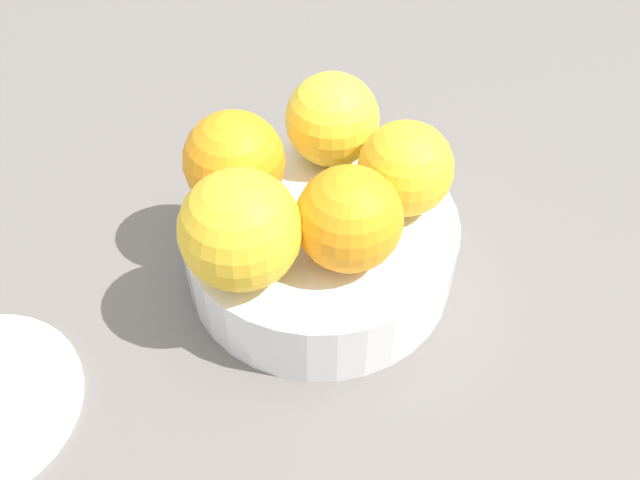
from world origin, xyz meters
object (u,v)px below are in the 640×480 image
at_px(orange_in_bowl_1, 234,161).
at_px(orange_in_bowl_3, 351,218).
at_px(orange_in_bowl_0, 405,169).
at_px(orange_in_bowl_4, 240,230).
at_px(orange_in_bowl_2, 332,120).
at_px(fruit_bowl, 320,246).

distance_m(orange_in_bowl_1, orange_in_bowl_3, 0.09).
height_order(orange_in_bowl_0, orange_in_bowl_4, orange_in_bowl_4).
relative_size(orange_in_bowl_1, orange_in_bowl_3, 1.02).
bearing_deg(orange_in_bowl_0, orange_in_bowl_1, -31.47).
bearing_deg(orange_in_bowl_3, orange_in_bowl_2, -112.99).
height_order(fruit_bowl, orange_in_bowl_1, orange_in_bowl_1).
distance_m(orange_in_bowl_2, orange_in_bowl_4, 0.12).
distance_m(orange_in_bowl_2, orange_in_bowl_3, 0.10).
xyz_separation_m(fruit_bowl, orange_in_bowl_1, (0.04, -0.04, 0.06)).
relative_size(fruit_bowl, orange_in_bowl_2, 2.83).
bearing_deg(orange_in_bowl_1, fruit_bowl, 131.29).
bearing_deg(orange_in_bowl_4, fruit_bowl, -165.51).
relative_size(orange_in_bowl_3, orange_in_bowl_4, 0.90).
bearing_deg(orange_in_bowl_2, fruit_bowl, 53.51).
distance_m(orange_in_bowl_1, orange_in_bowl_4, 0.07).
bearing_deg(orange_in_bowl_0, fruit_bowl, -13.61).
relative_size(orange_in_bowl_1, orange_in_bowl_2, 1.02).
distance_m(fruit_bowl, orange_in_bowl_2, 0.09).
bearing_deg(orange_in_bowl_2, orange_in_bowl_0, 104.78).
bearing_deg(orange_in_bowl_3, orange_in_bowl_1, -63.49).
relative_size(fruit_bowl, orange_in_bowl_4, 2.53).
height_order(fruit_bowl, orange_in_bowl_2, orange_in_bowl_2).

